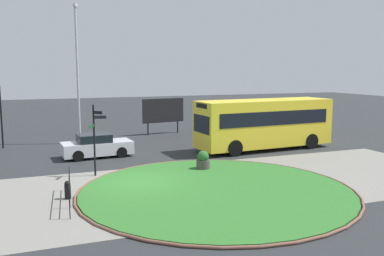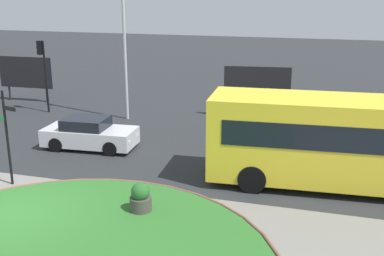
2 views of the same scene
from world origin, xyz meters
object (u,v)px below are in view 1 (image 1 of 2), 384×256
at_px(car_far_lane, 97,146).
at_px(lamppost_tall, 77,71).
at_px(bollard_foreground, 68,190).
at_px(signpost_directional, 95,135).
at_px(planter_near_signpost, 203,161).
at_px(billboard_left, 163,111).
at_px(bus_yellow, 264,123).

distance_m(car_far_lane, lamppost_tall, 6.78).
bearing_deg(lamppost_tall, bollard_foreground, -98.16).
bearing_deg(signpost_directional, planter_near_signpost, -7.99).
height_order(bollard_foreground, planter_near_signpost, planter_near_signpost).
bearing_deg(lamppost_tall, planter_near_signpost, -64.00).
bearing_deg(billboard_left, bollard_foreground, -127.18).
height_order(lamppost_tall, billboard_left, lamppost_tall).
distance_m(signpost_directional, bus_yellow, 11.79).
distance_m(bus_yellow, planter_near_signpost, 7.28).
height_order(bollard_foreground, lamppost_tall, lamppost_tall).
bearing_deg(billboard_left, planter_near_signpost, -105.12).
bearing_deg(lamppost_tall, billboard_left, 17.46).
height_order(bollard_foreground, billboard_left, billboard_left).
xyz_separation_m(bus_yellow, lamppost_tall, (-11.06, 6.48, 3.37)).
relative_size(signpost_directional, lamppost_tall, 0.37).
xyz_separation_m(signpost_directional, car_far_lane, (0.70, 4.61, -1.38)).
relative_size(car_far_lane, lamppost_tall, 0.44).
bearing_deg(car_far_lane, signpost_directional, -102.64).
bearing_deg(bus_yellow, bollard_foreground, 23.02).
bearing_deg(signpost_directional, car_far_lane, 81.35).
bearing_deg(bus_yellow, car_far_lane, -11.33).
distance_m(signpost_directional, billboard_left, 13.80).
bearing_deg(planter_near_signpost, lamppost_tall, 116.00).
distance_m(signpost_directional, bollard_foreground, 4.05).
distance_m(signpost_directional, lamppost_tall, 10.19).
bearing_deg(billboard_left, signpost_directional, -128.30).
relative_size(signpost_directional, car_far_lane, 0.84).
bearing_deg(bollard_foreground, billboard_left, 60.29).
relative_size(signpost_directional, planter_near_signpost, 3.41).
relative_size(lamppost_tall, planter_near_signpost, 9.30).
xyz_separation_m(bollard_foreground, lamppost_tall, (1.87, 13.05, 4.72)).
bearing_deg(bus_yellow, planter_near_signpost, 29.87).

